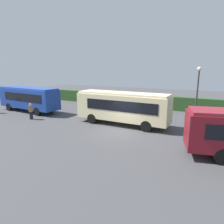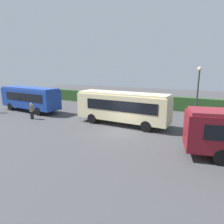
% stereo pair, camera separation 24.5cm
% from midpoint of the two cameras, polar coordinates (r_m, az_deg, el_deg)
% --- Properties ---
extents(ground_plane, '(80.91, 80.91, 0.00)m').
position_cam_midpoint_polar(ground_plane, '(17.52, 2.84, -5.76)').
color(ground_plane, '#424244').
extents(bus_blue, '(9.26, 2.81, 3.14)m').
position_cam_midpoint_polar(bus_blue, '(27.64, -22.47, 3.88)').
color(bus_blue, navy).
rests_on(bus_blue, ground_plane).
extents(bus_cream, '(9.43, 2.49, 3.22)m').
position_cam_midpoint_polar(bus_cream, '(19.32, 3.32, 1.63)').
color(bus_cream, beige).
rests_on(bus_cream, ground_plane).
extents(person_center, '(0.40, 0.51, 1.83)m').
position_cam_midpoint_polar(person_center, '(23.37, -21.99, 0.41)').
color(person_center, black).
rests_on(person_center, ground_plane).
extents(hedge_row, '(52.46, 1.02, 1.83)m').
position_cam_midpoint_polar(hedge_row, '(28.25, 13.43, 2.80)').
color(hedge_row, '#284A21').
rests_on(hedge_row, ground_plane).
extents(traffic_cone, '(0.36, 0.36, 0.60)m').
position_cam_midpoint_polar(traffic_cone, '(25.43, -5.16, 0.65)').
color(traffic_cone, orange).
rests_on(traffic_cone, ground_plane).
extents(lamppost, '(0.36, 0.36, 5.63)m').
position_cam_midpoint_polar(lamppost, '(18.84, 23.89, 5.42)').
color(lamppost, '#38383D').
rests_on(lamppost, ground_plane).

